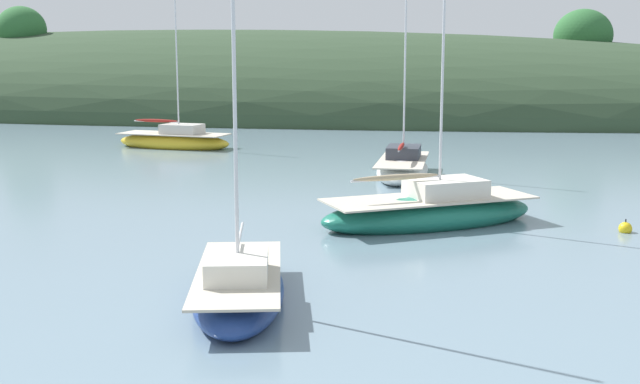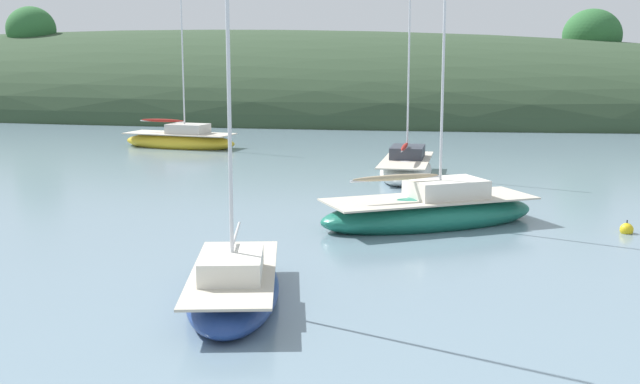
# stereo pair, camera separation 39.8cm
# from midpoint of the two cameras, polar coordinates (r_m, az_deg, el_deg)

# --- Properties ---
(far_shoreline_hill) EXTENTS (150.00, 36.00, 19.22)m
(far_shoreline_hill) POSITION_cam_midpoint_polar(r_m,az_deg,el_deg) (83.10, -8.92, 5.86)
(far_shoreline_hill) COLOR #2D422B
(far_shoreline_hill) RESTS_ON ground
(sailboat_cream_ketch) EXTENTS (7.65, 3.31, 9.72)m
(sailboat_cream_ketch) POSITION_cam_midpoint_polar(r_m,az_deg,el_deg) (50.42, -9.70, 3.65)
(sailboat_cream_ketch) COLOR gold
(sailboat_cream_ketch) RESTS_ON ground
(sailboat_teal_outer) EXTENTS (3.72, 6.66, 8.96)m
(sailboat_teal_outer) POSITION_cam_midpoint_polar(r_m,az_deg,el_deg) (19.17, -5.58, -6.70)
(sailboat_teal_outer) COLOR navy
(sailboat_teal_outer) RESTS_ON ground
(sailboat_blue_center) EXTENTS (8.08, 6.58, 9.15)m
(sailboat_blue_center) POSITION_cam_midpoint_polar(r_m,az_deg,el_deg) (27.66, 8.30, -1.40)
(sailboat_blue_center) COLOR #196B56
(sailboat_blue_center) RESTS_ON ground
(sailboat_red_portside) EXTENTS (2.62, 7.07, 9.43)m
(sailboat_red_portside) POSITION_cam_midpoint_polar(r_m,az_deg,el_deg) (38.25, 6.47, 1.72)
(sailboat_red_portside) COLOR white
(sailboat_red_portside) RESTS_ON ground
(mooring_buoy_inner) EXTENTS (0.44, 0.44, 0.54)m
(mooring_buoy_inner) POSITION_cam_midpoint_polar(r_m,az_deg,el_deg) (28.14, 21.40, -2.51)
(mooring_buoy_inner) COLOR yellow
(mooring_buoy_inner) RESTS_ON ground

